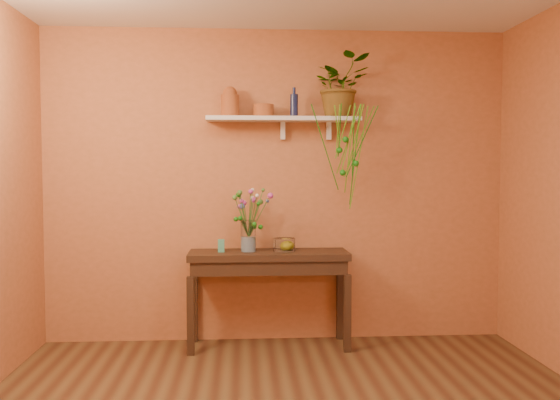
% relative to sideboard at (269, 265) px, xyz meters
% --- Properties ---
extents(room, '(4.04, 4.04, 2.70)m').
position_rel_sideboard_xyz_m(room, '(0.08, -1.77, 0.66)').
color(room, brown).
rests_on(room, ground).
extents(sideboard, '(1.33, 0.43, 0.81)m').
position_rel_sideboard_xyz_m(sideboard, '(0.00, 0.00, 0.00)').
color(sideboard, '#3C2718').
rests_on(sideboard, ground).
extents(wall_shelf, '(1.30, 0.24, 0.19)m').
position_rel_sideboard_xyz_m(wall_shelf, '(0.14, 0.11, 1.23)').
color(wall_shelf, white).
rests_on(wall_shelf, room).
extents(terracotta_jug, '(0.17, 0.17, 0.25)m').
position_rel_sideboard_xyz_m(terracotta_jug, '(-0.32, 0.09, 1.37)').
color(terracotta_jug, '#A05020').
rests_on(terracotta_jug, wall_shelf).
extents(terracotta_pot, '(0.18, 0.18, 0.11)m').
position_rel_sideboard_xyz_m(terracotta_pot, '(-0.04, 0.11, 1.30)').
color(terracotta_pot, '#A05020').
rests_on(terracotta_pot, wall_shelf).
extents(blue_bottle, '(0.09, 0.09, 0.25)m').
position_rel_sideboard_xyz_m(blue_bottle, '(0.22, 0.09, 1.35)').
color(blue_bottle, '#151C42').
rests_on(blue_bottle, wall_shelf).
extents(spider_plant, '(0.56, 0.52, 0.53)m').
position_rel_sideboard_xyz_m(spider_plant, '(0.61, 0.10, 1.51)').
color(spider_plant, '#1A7014').
rests_on(spider_plant, wall_shelf).
extents(plant_fronds, '(0.57, 0.35, 0.86)m').
position_rel_sideboard_xyz_m(plant_fronds, '(0.65, -0.06, 0.97)').
color(plant_fronds, '#1A7014').
rests_on(plant_fronds, wall_shelf).
extents(glass_vase, '(0.13, 0.13, 0.26)m').
position_rel_sideboard_xyz_m(glass_vase, '(-0.17, 0.01, 0.23)').
color(glass_vase, white).
rests_on(glass_vase, sideboard).
extents(bouquet, '(0.33, 0.47, 0.40)m').
position_rel_sideboard_xyz_m(bouquet, '(-0.16, -0.01, 0.50)').
color(bouquet, '#386B28').
rests_on(bouquet, glass_vase).
extents(glass_bowl, '(0.18, 0.18, 0.11)m').
position_rel_sideboard_xyz_m(glass_bowl, '(0.13, 0.02, 0.17)').
color(glass_bowl, white).
rests_on(glass_bowl, sideboard).
extents(lemon, '(0.08, 0.08, 0.08)m').
position_rel_sideboard_xyz_m(lemon, '(0.15, 0.02, 0.16)').
color(lemon, yellow).
rests_on(lemon, glass_bowl).
extents(carton, '(0.05, 0.04, 0.11)m').
position_rel_sideboard_xyz_m(carton, '(-0.39, -0.01, 0.17)').
color(carton, teal).
rests_on(carton, sideboard).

